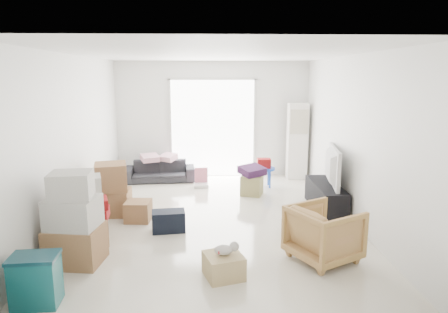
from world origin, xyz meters
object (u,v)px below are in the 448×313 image
Objects in this scene: tv_console at (326,197)px; armchair at (324,231)px; wood_crate at (224,266)px; kids_table at (264,167)px; television at (327,180)px; storage_bins at (36,280)px; ottoman at (252,185)px; ac_tower at (297,141)px; sofa at (159,168)px.

tv_console is 2.08m from armchair.
tv_console is 3.30× the size of wood_crate.
kids_table is at bearing 75.61° from wood_crate.
kids_table is at bearing 40.59° from television.
storage_bins reaches higher than tv_console.
television is at bearing 36.78° from storage_bins.
armchair is at bearing -77.98° from ottoman.
ottoman is 3.42m from wood_crate.
tv_console is (0.05, -2.25, -0.64)m from ac_tower.
armchair reaches higher than storage_bins.
sofa is 3.71× the size of wood_crate.
kids_table is (-0.91, 1.54, 0.21)m from tv_console.
television and kids_table have the same top height.
kids_table is at bearing -23.17° from armchair.
ac_tower is at bearing 39.43° from kids_table.
kids_table is (2.31, -0.56, 0.13)m from sofa.
ac_tower is 1.11× the size of sofa.
sofa is 2.54× the size of kids_table.
armchair is 1.28× the size of kids_table.
ac_tower reaches higher than sofa.
tv_console is at bearing -37.27° from sofa.
television is 0.74× the size of sofa.
wood_crate is at bearing 14.82° from storage_bins.
ac_tower reaches higher than kids_table.
armchair is at bearing 15.82° from storage_bins.
sofa is at bearing 106.12° from wood_crate.
kids_table is (-0.86, -0.71, -0.43)m from ac_tower.
ottoman is (2.67, 3.87, -0.08)m from storage_bins.
ottoman is at bearing -34.17° from sofa.
ac_tower reaches higher than armchair.
television is 2.08m from armchair.
armchair is 3.43m from storage_bins.
wood_crate is (1.30, -4.49, -0.17)m from sofa.
sofa is 5.06m from storage_bins.
tv_console is at bearing -37.71° from ottoman.
kids_table is at bearing -140.57° from ac_tower.
sofa is 2.38m from kids_table.
television is at bearing 0.00° from tv_console.
television reaches higher than sofa.
storage_bins is at bearing -124.62° from ottoman.
kids_table is at bearing 61.81° from ottoman.
sofa reaches higher than tv_console.
ac_tower is 1.25× the size of tv_console.
sofa reaches higher than ottoman.
kids_table is at bearing 120.68° from tv_console.
armchair is (2.62, -4.08, 0.09)m from sofa.
tv_console is 1.80m from kids_table.
armchair is 1.40m from wood_crate.
kids_table reaches higher than ottoman.
ottoman is 0.64× the size of kids_table.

